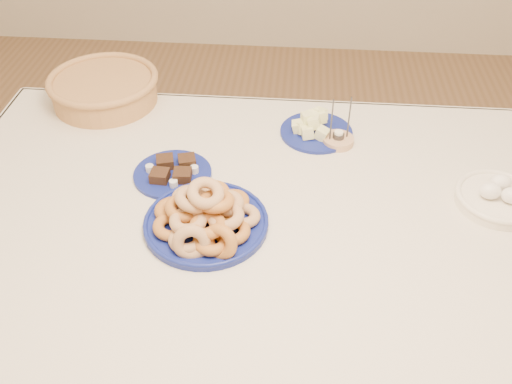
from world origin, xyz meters
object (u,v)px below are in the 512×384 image
(melon_plate, at_px, (314,127))
(wicker_basket, at_px, (104,88))
(dining_table, at_px, (258,239))
(candle_holder, at_px, (338,140))
(brownie_plate, at_px, (173,172))
(donut_platter, at_px, (206,217))
(egg_bowl, at_px, (498,197))

(melon_plate, distance_m, wicker_basket, 0.69)
(dining_table, xyz_separation_m, wicker_basket, (-0.54, 0.49, 0.16))
(wicker_basket, bearing_deg, candle_holder, -13.22)
(melon_plate, xyz_separation_m, wicker_basket, (-0.68, 0.13, 0.03))
(dining_table, xyz_separation_m, candle_holder, (0.21, 0.31, 0.12))
(wicker_basket, bearing_deg, melon_plate, -10.60)
(dining_table, relative_size, melon_plate, 6.67)
(dining_table, height_order, melon_plate, melon_plate)
(brownie_plate, bearing_deg, melon_plate, 32.09)
(wicker_basket, bearing_deg, donut_platter, -53.62)
(wicker_basket, height_order, egg_bowl, wicker_basket)
(candle_holder, distance_m, egg_bowl, 0.47)
(donut_platter, distance_m, wicker_basket, 0.70)
(melon_plate, height_order, brownie_plate, melon_plate)
(donut_platter, height_order, egg_bowl, donut_platter)
(melon_plate, xyz_separation_m, egg_bowl, (0.47, -0.29, 0.00))
(dining_table, height_order, brownie_plate, brownie_plate)
(melon_plate, relative_size, egg_bowl, 1.14)
(donut_platter, height_order, brownie_plate, donut_platter)
(donut_platter, bearing_deg, melon_plate, 59.19)
(wicker_basket, xyz_separation_m, candle_holder, (0.75, -0.18, -0.04))
(wicker_basket, relative_size, candle_holder, 2.67)
(donut_platter, xyz_separation_m, brownie_plate, (-0.12, 0.20, -0.02))
(brownie_plate, bearing_deg, candle_holder, 22.89)
(donut_platter, distance_m, brownie_plate, 0.23)
(candle_holder, height_order, egg_bowl, candle_holder)
(wicker_basket, relative_size, egg_bowl, 1.84)
(melon_plate, height_order, wicker_basket, wicker_basket)
(brownie_plate, bearing_deg, dining_table, -26.16)
(donut_platter, height_order, candle_holder, candle_holder)
(candle_holder, relative_size, egg_bowl, 0.69)
(melon_plate, xyz_separation_m, candle_holder, (0.07, -0.05, -0.01))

